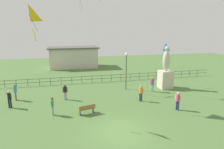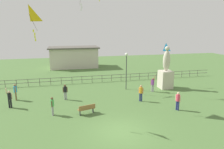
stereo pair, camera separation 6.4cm
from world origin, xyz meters
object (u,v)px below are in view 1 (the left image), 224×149
statue_monument (166,74)px  person_3 (178,100)px  person_6 (15,91)px  kite_4 (166,48)px  person_4 (141,92)px  kite_1 (29,15)px  person_1 (153,84)px  person_5 (9,98)px  person_2 (52,105)px  park_bench (87,109)px  person_0 (65,91)px  lamppost (126,63)px

statue_monument → person_3: size_ratio=3.04×
person_6 → kite_4: size_ratio=0.86×
person_4 → kite_1: size_ratio=0.67×
person_1 → person_4: person_1 is taller
person_1 → kite_4: (2.78, 2.58, 3.85)m
person_5 → person_6: 2.08m
person_2 → kite_4: (13.84, 6.72, 3.91)m
park_bench → person_2: person_2 is taller
person_0 → person_2: bearing=-106.6°
person_0 → person_3: size_ratio=0.96×
kite_1 → person_0: bearing=65.1°
person_1 → kite_4: size_ratio=0.98×
park_bench → person_1: 9.40m
lamppost → park_bench: size_ratio=2.88×
person_2 → person_6: (-3.87, 4.73, 0.06)m
statue_monument → person_4: statue_monument is taller
kite_1 → statue_monument: bearing=23.4°
person_3 → kite_4: (2.88, 8.18, 3.85)m
person_0 → person_4: size_ratio=0.96×
person_3 → kite_1: size_ratio=0.67×
person_3 → person_6: 16.08m
person_4 → lamppost: bearing=92.9°
lamppost → kite_1: 12.64m
person_2 → person_5: person_5 is taller
lamppost → park_bench: (-5.48, -6.22, -2.78)m
person_5 → kite_4: (17.79, 4.07, 3.86)m
statue_monument → lamppost: (-4.89, 0.61, 1.46)m
person_6 → person_2: bearing=-50.8°
person_1 → kite_4: 5.40m
statue_monument → kite_1: kite_1 is taller
person_6 → kite_1: size_ratio=0.68×
park_bench → kite_1: kite_1 is taller
statue_monument → person_1: statue_monument is taller
lamppost → person_5: bearing=-165.6°
person_5 → person_0: bearing=11.8°
person_3 → kite_1: bearing=177.8°
person_1 → person_6: person_1 is taller
park_bench → person_6: person_6 is taller
person_3 → person_6: bearing=157.3°
statue_monument → lamppost: size_ratio=1.16×
park_bench → kite_4: 13.81m
person_3 → kite_1: 14.05m
person_1 → kite_4: kite_4 is taller
kite_1 → person_1: bearing=23.0°
person_2 → kite_4: bearing=25.9°
lamppost → person_6: (-12.21, -1.07, -2.26)m
person_0 → statue_monument: bearing=7.0°
lamppost → person_0: 7.88m
person_5 → kite_1: size_ratio=0.77×
lamppost → person_5: 12.89m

